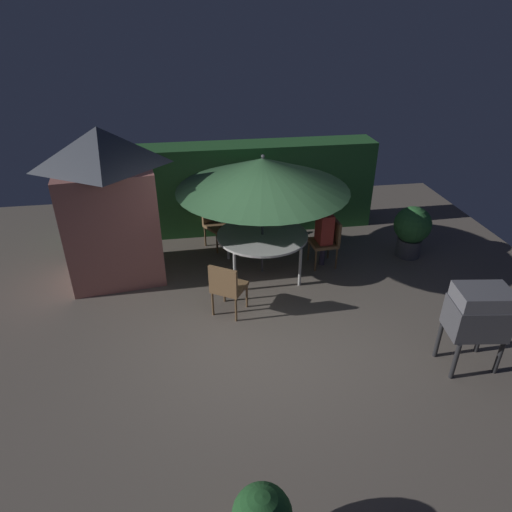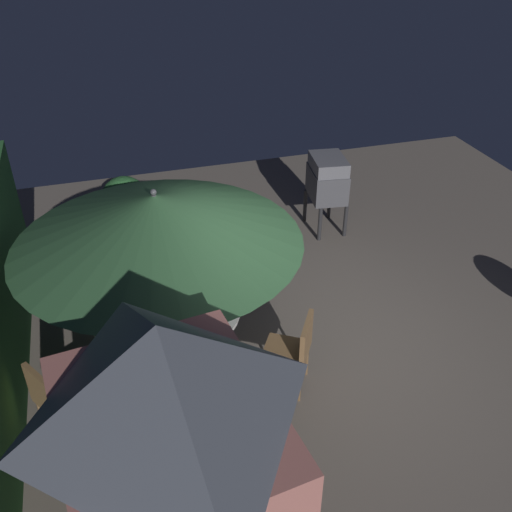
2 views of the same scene
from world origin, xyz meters
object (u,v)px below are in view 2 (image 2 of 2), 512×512
Objects in this scene: patio_umbrella at (156,219)px; chair_near_shed at (146,266)px; person_in_red at (145,252)px; garden_shed at (174,480)px; bbq_grill at (327,179)px; chair_far_side at (57,397)px; chair_toward_hedge at (294,349)px; potted_plant_by_shed at (126,205)px; patio_table at (167,312)px.

chair_near_shed is (1.23, 0.08, -1.33)m from patio_umbrella.
patio_umbrella is at bearing -176.27° from person_in_red.
garden_shed is at bearing 176.57° from chair_near_shed.
chair_far_side is (-3.03, 3.99, -0.33)m from bbq_grill.
chair_near_shed is at bearing -29.05° from chair_far_side.
garden_shed is 2.61m from patio_umbrella.
person_in_red is (1.15, 0.07, -1.07)m from patio_umbrella.
chair_near_shed and chair_toward_hedge have the same top height.
bbq_grill is at bearing -52.83° from chair_far_side.
chair_far_side is 1.00× the size of chair_toward_hedge.
garden_shed is 2.20× the size of bbq_grill.
chair_toward_hedge is 0.71× the size of person_in_red.
patio_umbrella is 2.29× the size of person_in_red.
chair_near_shed and chair_far_side have the same top height.
potted_plant_by_shed is at bearing 2.63° from chair_near_shed.
chair_near_shed is at bearing 3.73° from person_in_red.
bbq_grill is 3.11m from chair_near_shed.
person_in_red is (-1.75, -0.08, 0.22)m from potted_plant_by_shed.
potted_plant_by_shed reaches higher than patio_table.
person_in_red reaches higher than chair_near_shed.
chair_toward_hedge is at bearing 151.86° from bbq_grill.
chair_near_shed is 0.28m from person_in_red.
bbq_grill is 1.33× the size of chair_near_shed.
chair_toward_hedge is (-0.02, -2.36, 0.00)m from chair_far_side.
patio_umbrella is 3.21× the size of chair_toward_hedge.
garden_shed is 2.64m from patio_table.
chair_toward_hedge is at bearing -122.12° from patio_umbrella.
person_in_red is (1.15, 0.07, 0.07)m from patio_table.
patio_table is 1.42m from chair_toward_hedge.
patio_umbrella reaches higher than potted_plant_by_shed.
person_in_red is (3.69, -0.23, -0.56)m from garden_shed.
patio_umbrella is at bearing 57.88° from chair_toward_hedge.
patio_umbrella is at bearing -176.90° from potted_plant_by_shed.
chair_far_side is (-0.73, 1.17, -1.33)m from patio_umbrella.
garden_shed is at bearing 140.07° from chair_toward_hedge.
patio_table is 1.15m from person_in_red.
potted_plant_by_shed is 0.80× the size of person_in_red.
patio_umbrella is 3.18m from potted_plant_by_shed.
chair_far_side is 2.19m from person_in_red.
patio_table is at bearing -176.27° from person_in_red.
patio_table is 0.55× the size of patio_umbrella.
patio_umbrella is 1.82m from chair_near_shed.
garden_shed reaches higher than chair_near_shed.
chair_near_shed is at bearing -3.43° from garden_shed.
person_in_red is at bearing 3.73° from patio_umbrella.
garden_shed is 2.93× the size of chair_near_shed.
person_in_red is at bearing -3.60° from garden_shed.
patio_umbrella is (0.00, 0.00, 1.14)m from patio_table.
garden_shed is 5.50m from potted_plant_by_shed.
chair_toward_hedge reaches higher than patio_table.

